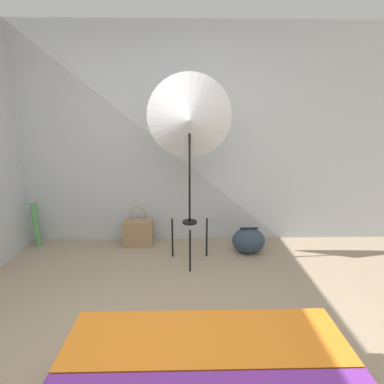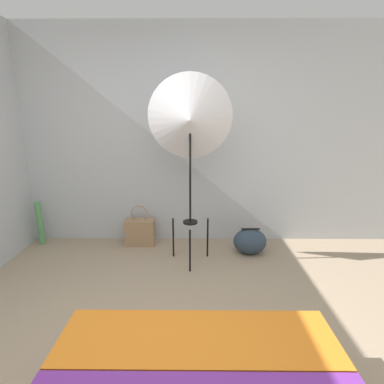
{
  "view_description": "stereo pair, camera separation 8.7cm",
  "coord_description": "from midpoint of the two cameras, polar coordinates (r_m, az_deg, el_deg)",
  "views": [
    {
      "loc": [
        0.19,
        -1.39,
        1.6
      ],
      "look_at": [
        0.26,
        1.44,
        0.85
      ],
      "focal_mm": 28.0,
      "sensor_mm": 36.0,
      "label": 1
    },
    {
      "loc": [
        0.28,
        -1.39,
        1.6
      ],
      "look_at": [
        0.26,
        1.44,
        0.85
      ],
      "focal_mm": 28.0,
      "sensor_mm": 36.0,
      "label": 2
    }
  ],
  "objects": [
    {
      "name": "tote_bag",
      "position": [
        3.8,
        -10.85,
        -7.56
      ],
      "size": [
        0.35,
        0.18,
        0.51
      ],
      "color": "#9E7A56",
      "rests_on": "ground_plane"
    },
    {
      "name": "paper_roll",
      "position": [
        4.16,
        -28.12,
        -5.55
      ],
      "size": [
        0.07,
        0.07,
        0.55
      ],
      "color": "#56995B",
      "rests_on": "ground_plane"
    },
    {
      "name": "photo_umbrella",
      "position": [
        3.03,
        -1.33,
        13.58
      ],
      "size": [
        0.87,
        0.39,
        1.99
      ],
      "color": "black",
      "rests_on": "ground_plane"
    },
    {
      "name": "duffel_bag",
      "position": [
        3.61,
        10.02,
        -9.09
      ],
      "size": [
        0.38,
        0.3,
        0.31
      ],
      "color": "#2D3D4C",
      "rests_on": "ground_plane"
    },
    {
      "name": "wall_back",
      "position": [
        3.69,
        -5.04,
        10.14
      ],
      "size": [
        8.0,
        0.05,
        2.6
      ],
      "color": "#B7BCC1",
      "rests_on": "ground_plane"
    }
  ]
}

